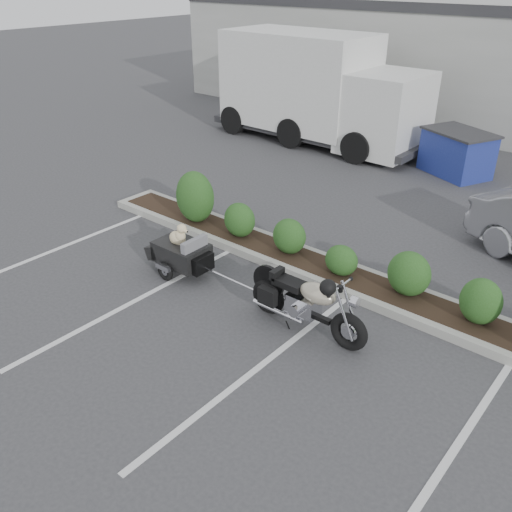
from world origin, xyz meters
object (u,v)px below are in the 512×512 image
Objects in this scene: motorcycle at (306,304)px; delivery_truck at (318,92)px; dumpster at (457,153)px; pet_trailer at (181,252)px.

delivery_truck is (-5.72, 8.65, 1.07)m from motorcycle.
motorcycle is 8.50m from dumpster.
delivery_truck reaches higher than motorcycle.
motorcycle is 1.26× the size of pet_trailer.
dumpster is 0.30× the size of delivery_truck.
delivery_truck is at bearing 123.01° from motorcycle.
pet_trailer is at bearing -70.28° from delivery_truck.
delivery_truck is (-4.66, 0.22, 0.96)m from dumpster.
dumpster reaches higher than pet_trailer.
motorcycle is 10.43m from delivery_truck.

